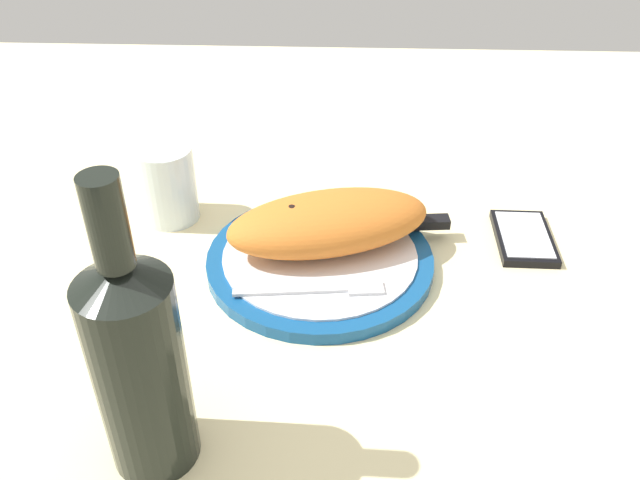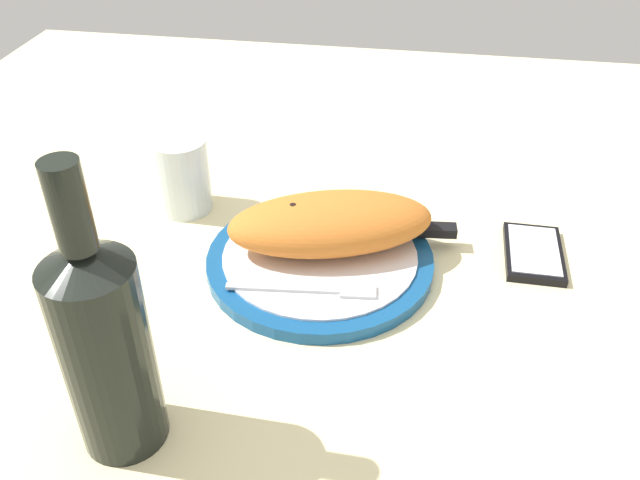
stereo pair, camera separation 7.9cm
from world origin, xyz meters
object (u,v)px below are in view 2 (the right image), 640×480
at_px(fork, 315,290).
at_px(smartphone, 534,253).
at_px(calzone, 331,223).
at_px(wine_bottle, 105,345).
at_px(knife, 392,229).
at_px(water_glass, 183,180).
at_px(plate, 320,260).

bearing_deg(fork, smartphone, 27.66).
bearing_deg(calzone, wine_bottle, -116.14).
height_order(calzone, knife, calzone).
xyz_separation_m(fork, water_glass, (-0.21, 0.17, 0.02)).
bearing_deg(knife, plate, -143.98).
bearing_deg(smartphone, knife, -179.03).
xyz_separation_m(plate, fork, (0.01, -0.07, 0.01)).
height_order(calzone, wine_bottle, wine_bottle).
height_order(plate, fork, fork).
bearing_deg(wine_bottle, calzone, 63.86).
xyz_separation_m(knife, wine_bottle, (-0.21, -0.33, 0.09)).
relative_size(water_glass, wine_bottle, 0.36).
xyz_separation_m(plate, water_glass, (-0.20, 0.10, 0.03)).
bearing_deg(water_glass, wine_bottle, -79.52).
relative_size(calzone, smartphone, 2.34).
bearing_deg(fork, water_glass, 141.12).
bearing_deg(plate, knife, 36.02).
bearing_deg(wine_bottle, knife, 57.12).
xyz_separation_m(fork, wine_bottle, (-0.14, -0.20, 0.09)).
distance_m(smartphone, water_glass, 0.46).
bearing_deg(plate, smartphone, 13.57).
relative_size(plate, water_glass, 2.66).
distance_m(plate, wine_bottle, 0.32).
distance_m(knife, water_glass, 0.29).
xyz_separation_m(plate, calzone, (0.01, 0.02, 0.04)).
distance_m(plate, calzone, 0.05).
bearing_deg(fork, wine_bottle, -124.46).
height_order(calzone, water_glass, water_glass).
bearing_deg(wine_bottle, smartphone, 40.64).
bearing_deg(smartphone, wine_bottle, -139.36).
bearing_deg(plate, water_glass, 153.99).
bearing_deg(fork, calzone, 87.80).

